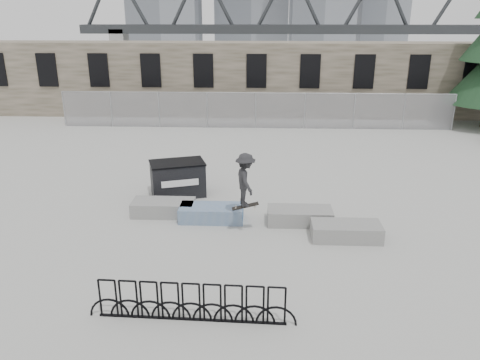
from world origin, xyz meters
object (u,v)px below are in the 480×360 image
bike_rack (191,303)px  dumpster (178,178)px  skateboarder (245,180)px  planter_far_left (163,207)px  planter_offset (346,231)px  planter_center_left (212,212)px  planter_center_right (300,215)px

bike_rack → dumpster: bearing=101.8°
skateboarder → planter_far_left: bearing=49.7°
planter_far_left → skateboarder: size_ratio=1.17×
dumpster → bike_rack: size_ratio=0.48×
planter_offset → skateboarder: size_ratio=1.17×
planter_center_left → skateboarder: (1.09, -0.82, 1.40)m
bike_rack → planter_far_left: bearing=107.2°
planter_center_right → planter_far_left: bearing=174.0°
planter_far_left → planter_offset: same height
dumpster → bike_rack: 7.41m
planter_center_right → skateboarder: (-1.68, -0.73, 1.40)m
planter_center_left → bike_rack: size_ratio=0.45×
planter_offset → skateboarder: (-2.94, 0.30, 1.40)m
planter_center_left → planter_center_right: 2.78m
planter_offset → bike_rack: bike_rack is taller
planter_far_left → skateboarder: bearing=-23.7°
planter_offset → skateboarder: skateboarder is taller
planter_center_right → bike_rack: size_ratio=0.45×
planter_center_left → skateboarder: skateboarder is taller
planter_center_left → dumpster: bearing=123.9°
planter_center_left → skateboarder: 1.96m
planter_center_right → bike_rack: bike_rack is taller
skateboarder → bike_rack: bearing=150.3°
bike_rack → skateboarder: size_ratio=2.63×
dumpster → planter_center_left: bearing=-74.1°
planter_far_left → planter_center_left: bearing=-12.8°
planter_center_right → planter_offset: 1.63m
planter_far_left → skateboarder: 3.27m
bike_rack → skateboarder: 4.60m
planter_center_right → planter_offset: same height
planter_center_left → planter_center_right: size_ratio=1.00×
planter_far_left → planter_center_left: 1.65m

